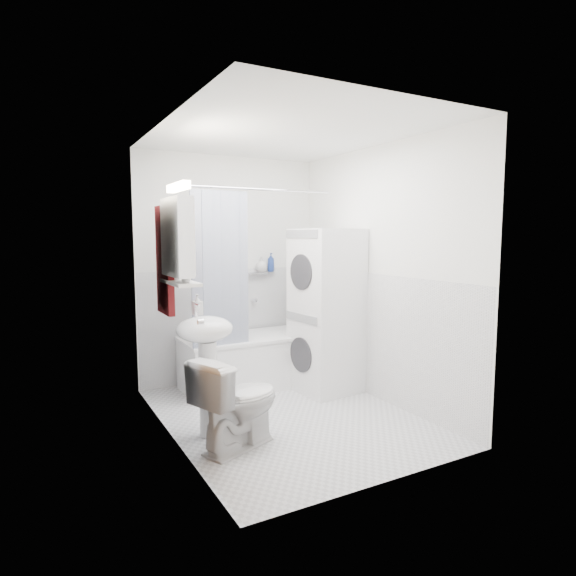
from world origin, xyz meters
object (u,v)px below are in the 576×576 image
sink (206,348)px  washer_dryer (326,311)px  toilet (238,402)px  bathtub (250,358)px

sink → washer_dryer: size_ratio=0.64×
washer_dryer → toilet: 1.59m
washer_dryer → toilet: size_ratio=2.33×
sink → toilet: bearing=-65.4°
bathtub → washer_dryer: size_ratio=0.86×
sink → washer_dryer: (1.43, 0.50, 0.11)m
sink → washer_dryer: washer_dryer is taller
sink → bathtub: bearing=50.5°
washer_dryer → toilet: washer_dryer is taller
sink → toilet: sink is taller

